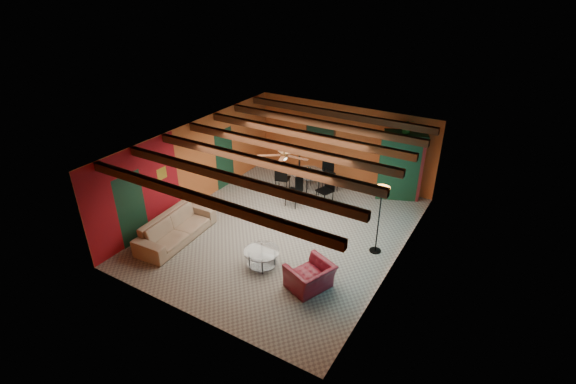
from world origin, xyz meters
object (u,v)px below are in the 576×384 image
Objects in this scene: dining_table at (307,179)px; potted_plant at (407,127)px; armchair at (310,277)px; coffee_table at (262,258)px; sofa at (176,228)px; floor_lamp at (379,220)px; vase at (308,161)px; armoire at (402,166)px.

dining_table is 4.39× the size of potted_plant.
armchair is 1.10× the size of coffee_table.
dining_table is 3.56m from potted_plant.
floor_lamp reaches higher than sofa.
coffee_table is at bearing -77.92° from dining_table.
vase is at bearing -129.14° from armchair.
vase reaches higher than dining_table.
armoire is at bearing 0.00° from potted_plant.
armchair is at bearing -60.79° from dining_table.
armoire is 3.39m from floor_lamp.
armoire is (4.55, 5.65, 0.72)m from sofa.
sofa is 4.17m from armchair.
floor_lamp is (5.00, 2.29, 0.61)m from sofa.
floor_lamp is at bearing 42.69° from coffee_table.
armoire is at bearing 28.75° from vase.
sofa reaches higher than coffee_table.
coffee_table is 1.83× the size of potted_plant.
dining_table is at bearing -151.25° from potted_plant.
sofa is 1.27× the size of floor_lamp.
armoire is (0.37, 5.56, 0.76)m from armchair.
vase is at bearing -173.41° from armoire.
potted_plant is 2.60× the size of vase.
dining_table is 3.67m from floor_lamp.
floor_lamp is at bearing -69.17° from sofa.
coffee_table is 4.09m from dining_table.
vase is (-2.29, 4.10, 0.91)m from armchair.
vase reaches higher than sofa.
potted_plant is (2.67, 1.46, 1.85)m from dining_table.
armchair is at bearing -60.79° from vase.
dining_table is at bearing 148.70° from floor_lamp.
armoire is at bearing 97.63° from floor_lamp.
dining_table is 3.08m from armoire.
sofa is at bearing -114.22° from vase.
armoire reaches higher than sofa.
potted_plant is at bearing 97.63° from floor_lamp.
vase is (-2.67, -1.46, -1.18)m from potted_plant.
floor_lamp reaches higher than armchair.
dining_table is at bearing -28.00° from sofa.
dining_table reaches higher than armchair.
floor_lamp is (2.26, 2.09, 0.74)m from coffee_table.
floor_lamp is 3.68m from potted_plant.
sofa is at bearing -114.22° from dining_table.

